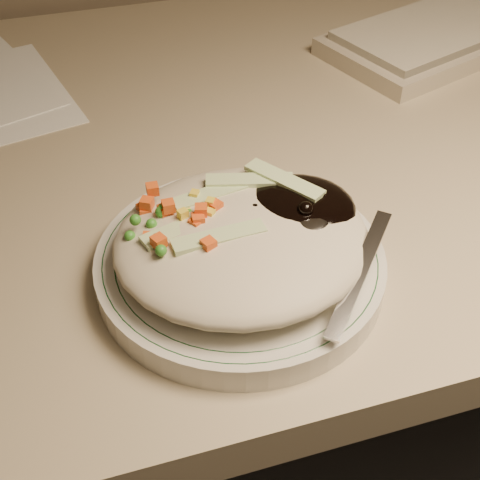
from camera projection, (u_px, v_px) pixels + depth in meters
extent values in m
cube|color=tan|center=(268.00, 139.00, 0.71)|extent=(1.40, 0.70, 0.04)
cylinder|color=silver|center=(240.00, 265.00, 0.52)|extent=(0.22, 0.22, 0.02)
torus|color=#144723|center=(240.00, 256.00, 0.51)|extent=(0.21, 0.21, 0.00)
torus|color=#144723|center=(240.00, 256.00, 0.51)|extent=(0.19, 0.19, 0.00)
ellipsoid|color=#BFB49B|center=(242.00, 240.00, 0.49)|extent=(0.19, 0.18, 0.04)
ellipsoid|color=black|center=(292.00, 212.00, 0.51)|extent=(0.10, 0.09, 0.03)
ellipsoid|color=orange|center=(176.00, 233.00, 0.50)|extent=(0.08, 0.08, 0.02)
sphere|color=black|center=(255.00, 211.00, 0.50)|extent=(0.01, 0.01, 0.01)
sphere|color=black|center=(288.00, 199.00, 0.51)|extent=(0.01, 0.01, 0.01)
sphere|color=black|center=(320.00, 195.00, 0.51)|extent=(0.01, 0.01, 0.01)
sphere|color=black|center=(305.00, 193.00, 0.52)|extent=(0.01, 0.01, 0.01)
sphere|color=black|center=(305.00, 209.00, 0.49)|extent=(0.01, 0.01, 0.01)
sphere|color=black|center=(288.00, 205.00, 0.50)|extent=(0.01, 0.01, 0.01)
sphere|color=black|center=(297.00, 194.00, 0.52)|extent=(0.01, 0.01, 0.01)
cube|color=#E15119|center=(168.00, 206.00, 0.49)|extent=(0.01, 0.01, 0.01)
cube|color=#E15119|center=(197.00, 232.00, 0.48)|extent=(0.01, 0.01, 0.01)
cube|color=#E15119|center=(147.00, 203.00, 0.50)|extent=(0.01, 0.01, 0.01)
cube|color=#E15119|center=(201.00, 210.00, 0.49)|extent=(0.01, 0.01, 0.01)
cube|color=#E15119|center=(198.00, 220.00, 0.48)|extent=(0.01, 0.01, 0.01)
cube|color=#E15119|center=(144.00, 209.00, 0.51)|extent=(0.01, 0.01, 0.01)
cube|color=#E15119|center=(165.00, 210.00, 0.49)|extent=(0.01, 0.01, 0.01)
cube|color=#E15119|center=(196.00, 224.00, 0.48)|extent=(0.01, 0.01, 0.01)
cube|color=#E15119|center=(215.00, 207.00, 0.49)|extent=(0.01, 0.01, 0.01)
cube|color=#E15119|center=(152.00, 189.00, 0.50)|extent=(0.01, 0.01, 0.01)
cube|color=#E15119|center=(159.00, 241.00, 0.46)|extent=(0.01, 0.01, 0.01)
cube|color=#E15119|center=(209.00, 245.00, 0.46)|extent=(0.01, 0.01, 0.01)
cube|color=#E15119|center=(149.00, 239.00, 0.48)|extent=(0.01, 0.01, 0.01)
cube|color=#E15119|center=(146.00, 212.00, 0.50)|extent=(0.01, 0.01, 0.01)
sphere|color=#388C28|center=(195.00, 217.00, 0.49)|extent=(0.01, 0.01, 0.01)
sphere|color=#388C28|center=(161.00, 250.00, 0.46)|extent=(0.01, 0.01, 0.01)
sphere|color=#388C28|center=(152.00, 224.00, 0.49)|extent=(0.01, 0.01, 0.01)
sphere|color=#388C28|center=(135.00, 220.00, 0.48)|extent=(0.01, 0.01, 0.01)
sphere|color=#388C28|center=(190.00, 214.00, 0.50)|extent=(0.01, 0.01, 0.01)
sphere|color=#388C28|center=(209.00, 243.00, 0.48)|extent=(0.01, 0.01, 0.01)
sphere|color=#388C28|center=(177.00, 228.00, 0.49)|extent=(0.01, 0.01, 0.01)
sphere|color=#388C28|center=(173.00, 247.00, 0.48)|extent=(0.01, 0.01, 0.01)
sphere|color=#388C28|center=(130.00, 236.00, 0.48)|extent=(0.01, 0.01, 0.01)
sphere|color=#388C28|center=(163.00, 209.00, 0.49)|extent=(0.01, 0.01, 0.01)
sphere|color=#388C28|center=(161.00, 212.00, 0.49)|extent=(0.01, 0.01, 0.01)
sphere|color=#388C28|center=(157.00, 239.00, 0.47)|extent=(0.01, 0.01, 0.01)
sphere|color=#388C28|center=(189.00, 244.00, 0.47)|extent=(0.01, 0.01, 0.01)
sphere|color=#388C28|center=(214.00, 197.00, 0.51)|extent=(0.01, 0.01, 0.01)
cube|color=yellow|center=(188.00, 215.00, 0.49)|extent=(0.01, 0.01, 0.01)
cube|color=yellow|center=(210.00, 214.00, 0.49)|extent=(0.01, 0.01, 0.01)
cube|color=yellow|center=(173.00, 215.00, 0.50)|extent=(0.01, 0.01, 0.01)
cube|color=yellow|center=(183.00, 214.00, 0.49)|extent=(0.01, 0.01, 0.01)
cube|color=yellow|center=(177.00, 230.00, 0.49)|extent=(0.01, 0.01, 0.01)
cube|color=yellow|center=(210.00, 203.00, 0.49)|extent=(0.01, 0.01, 0.01)
cube|color=yellow|center=(195.00, 195.00, 0.51)|extent=(0.01, 0.01, 0.01)
cube|color=yellow|center=(190.00, 228.00, 0.49)|extent=(0.01, 0.01, 0.01)
cube|color=#B2D18C|center=(214.00, 193.00, 0.51)|extent=(0.07, 0.03, 0.00)
cube|color=#B2D18C|center=(250.00, 180.00, 0.52)|extent=(0.07, 0.03, 0.00)
cube|color=#B2D18C|center=(185.00, 227.00, 0.48)|extent=(0.07, 0.03, 0.00)
cube|color=#B2D18C|center=(284.00, 180.00, 0.52)|extent=(0.05, 0.07, 0.00)
cube|color=#B2D18C|center=(251.00, 232.00, 0.48)|extent=(0.07, 0.02, 0.00)
cube|color=#B2D18C|center=(219.00, 237.00, 0.47)|extent=(0.07, 0.02, 0.00)
ellipsoid|color=silver|center=(307.00, 220.00, 0.49)|extent=(0.06, 0.06, 0.01)
cube|color=silver|center=(360.00, 273.00, 0.47)|extent=(0.08, 0.09, 0.03)
cube|color=#B0A490|center=(475.00, 25.00, 0.85)|extent=(0.44, 0.27, 0.02)
cube|color=beige|center=(477.00, 14.00, 0.84)|extent=(0.41, 0.24, 0.01)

